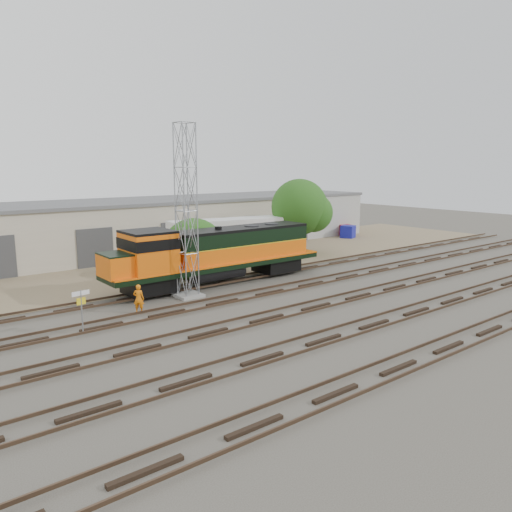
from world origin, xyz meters
TOP-DOWN VIEW (x-y plane):
  - ground at (0.00, 0.00)m, footprint 140.00×140.00m
  - dirt_strip at (0.00, 15.00)m, footprint 80.00×16.00m
  - tracks at (0.00, -3.00)m, footprint 80.00×20.40m
  - warehouse at (0.04, 22.98)m, footprint 58.40×10.40m
  - locomotive at (-1.49, 6.00)m, footprint 17.57×3.08m
  - signal_tower at (-4.87, 4.27)m, footprint 1.69×1.69m
  - sign_post at (-13.11, 1.26)m, footprint 0.96×0.17m
  - worker at (-9.14, 2.87)m, footprint 0.76×0.74m
  - semi_trailer at (5.86, 13.05)m, footprint 12.91×4.64m
  - dumpster_blue at (24.80, 16.17)m, footprint 2.05×2.00m
  - dumpster_red at (25.84, 17.55)m, footprint 1.82×1.75m
  - tree_mid at (-1.09, 9.03)m, footprint 5.24×4.99m
  - tree_east at (12.53, 11.39)m, footprint 5.81×5.53m

SIDE VIEW (x-z plane):
  - ground at x=0.00m, z-range 0.00..0.00m
  - dirt_strip at x=0.00m, z-range 0.00..0.02m
  - tracks at x=0.00m, z-range -0.06..0.22m
  - dumpster_red at x=25.84m, z-range 0.00..1.40m
  - dumpster_blue at x=24.80m, z-range 0.00..1.50m
  - worker at x=-9.14m, z-range 0.00..1.76m
  - sign_post at x=-13.11m, z-range 0.47..2.83m
  - tree_mid at x=-1.09m, z-range -0.42..4.57m
  - locomotive at x=-1.49m, z-range 0.31..4.53m
  - semi_trailer at x=5.86m, z-range 0.50..4.40m
  - warehouse at x=0.04m, z-range 0.00..5.30m
  - tree_east at x=12.53m, z-range 0.82..8.29m
  - signal_tower at x=-4.87m, z-range -0.15..11.30m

